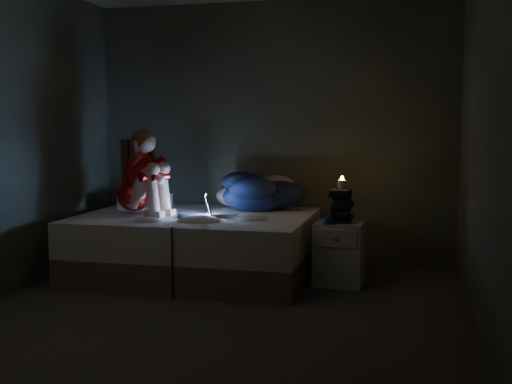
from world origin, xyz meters
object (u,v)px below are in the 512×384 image
(candle, at_px, (342,182))
(phone, at_px, (331,223))
(woman, at_px, (134,171))
(bed, at_px, (196,245))
(nightstand, at_px, (339,254))
(laptop, at_px, (194,205))

(candle, relative_size, phone, 0.57)
(phone, bearing_deg, candle, 77.30)
(woman, xyz_separation_m, candle, (1.90, 0.08, -0.07))
(bed, xyz_separation_m, candle, (1.32, 0.03, 0.61))
(nightstand, xyz_separation_m, candle, (0.01, 0.03, 0.62))
(laptop, distance_m, nightstand, 1.34)
(phone, bearing_deg, laptop, -156.85)
(candle, xyz_separation_m, phone, (-0.08, -0.11, -0.34))
(nightstand, bearing_deg, bed, -177.64)
(woman, height_order, phone, woman)
(laptop, distance_m, phone, 1.22)
(bed, height_order, woman, woman)
(bed, bearing_deg, nightstand, -0.19)
(laptop, xyz_separation_m, nightstand, (1.28, 0.13, -0.40))
(bed, xyz_separation_m, phone, (1.24, -0.09, 0.27))
(laptop, xyz_separation_m, candle, (1.29, 0.16, 0.22))
(bed, distance_m, woman, 0.89)
(candle, bearing_deg, bed, -178.75)
(laptop, bearing_deg, phone, -16.08)
(woman, relative_size, laptop, 2.62)
(woman, xyz_separation_m, laptop, (0.61, -0.08, -0.29))
(woman, relative_size, phone, 5.65)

